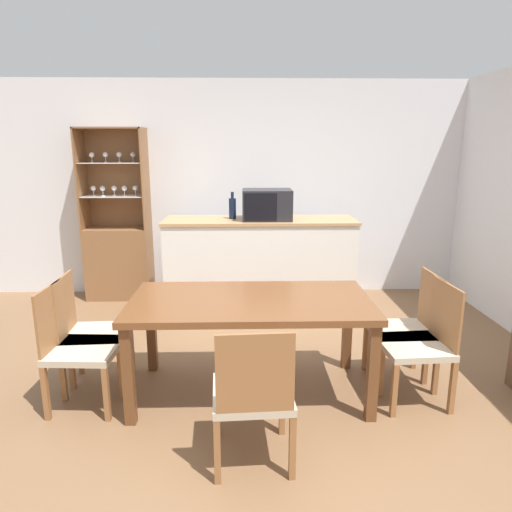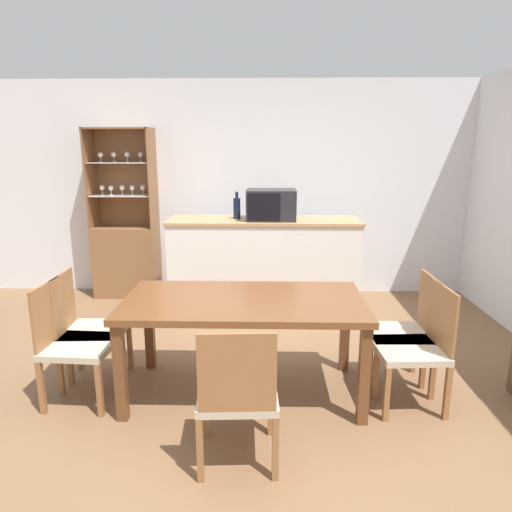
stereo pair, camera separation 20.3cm
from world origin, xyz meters
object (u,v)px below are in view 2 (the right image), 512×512
at_px(display_cabinet, 127,248).
at_px(microwave, 271,205).
at_px(dining_chair_side_right_near, 416,347).
at_px(wine_bottle, 237,208).
at_px(dining_chair_head_near, 238,394).
at_px(dining_table, 244,310).
at_px(dining_chair_side_left_far, 88,329).
at_px(dining_chair_side_right_far, 405,332).
at_px(dining_chair_side_left_near, 74,343).

relative_size(display_cabinet, microwave, 3.84).
xyz_separation_m(dining_chair_side_right_near, wine_bottle, (-1.36, 1.94, 0.71)).
bearing_deg(dining_chair_head_near, dining_table, 87.00).
xyz_separation_m(dining_chair_side_left_far, dining_chair_head_near, (1.20, -0.91, 0.00)).
xyz_separation_m(display_cabinet, wine_bottle, (1.38, -0.48, 0.56)).
bearing_deg(dining_chair_side_right_far, dining_chair_side_left_far, 88.78).
distance_m(dining_chair_side_left_near, wine_bottle, 2.31).
bearing_deg(display_cabinet, dining_table, -55.95).
height_order(dining_chair_side_right_far, dining_chair_side_left_far, same).
relative_size(display_cabinet, wine_bottle, 6.88).
relative_size(dining_chair_side_right_far, wine_bottle, 3.00).
relative_size(dining_table, dining_chair_side_left_far, 1.97).
xyz_separation_m(dining_chair_side_right_near, microwave, (-1.00, 1.88, 0.75)).
distance_m(dining_chair_side_left_far, dining_chair_side_right_near, 2.41).
bearing_deg(dining_chair_side_left_near, dining_chair_side_left_far, -176.91).
bearing_deg(wine_bottle, dining_chair_side_right_near, -54.85).
bearing_deg(dining_table, wine_bottle, 95.28).
bearing_deg(dining_chair_side_right_near, display_cabinet, 45.08).
height_order(display_cabinet, dining_chair_side_right_far, display_cabinet).
relative_size(dining_chair_side_right_near, wine_bottle, 3.00).
distance_m(dining_chair_head_near, microwave, 2.65).
xyz_separation_m(display_cabinet, dining_chair_head_near, (1.55, -3.06, -0.15)).
distance_m(dining_chair_head_near, wine_bottle, 2.69).
distance_m(dining_chair_side_right_near, microwave, 2.26).
distance_m(dining_table, dining_chair_side_right_far, 1.22).
relative_size(dining_table, wine_bottle, 5.90).
distance_m(dining_chair_side_left_near, dining_chair_side_right_near, 2.39).
height_order(dining_table, dining_chair_side_left_near, dining_chair_side_left_near).
relative_size(dining_chair_side_left_far, dining_chair_side_left_near, 1.00).
relative_size(dining_table, dining_chair_side_right_near, 1.97).
xyz_separation_m(dining_chair_side_left_far, dining_chair_side_right_near, (2.39, -0.26, 0.00)).
height_order(dining_chair_side_left_near, wine_bottle, wine_bottle).
height_order(dining_chair_side_left_far, dining_chair_head_near, same).
bearing_deg(dining_chair_side_left_near, dining_table, 99.23).
bearing_deg(wine_bottle, display_cabinet, 160.93).
xyz_separation_m(display_cabinet, dining_chair_side_right_far, (2.74, -2.15, -0.15)).
height_order(dining_table, dining_chair_side_left_far, dining_chair_side_left_far).
xyz_separation_m(dining_chair_head_near, wine_bottle, (-0.17, 2.59, 0.71)).
bearing_deg(dining_chair_side_right_near, dining_table, 80.32).
bearing_deg(dining_chair_side_left_far, dining_chair_side_left_near, -2.91).
xyz_separation_m(dining_chair_side_left_far, dining_chair_side_left_near, (0.00, -0.26, 0.00)).
distance_m(display_cabinet, dining_chair_side_right_far, 3.49).
bearing_deg(dining_chair_side_left_far, dining_chair_side_right_near, 80.96).
bearing_deg(dining_table, dining_chair_head_near, -89.80).
bearing_deg(dining_chair_side_right_near, microwave, 24.37).
height_order(dining_chair_side_left_far, microwave, microwave).
distance_m(dining_chair_head_near, dining_chair_side_left_near, 1.36).
relative_size(dining_chair_side_left_near, microwave, 1.67).
bearing_deg(dining_chair_side_left_near, dining_chair_head_near, 64.59).
bearing_deg(dining_chair_side_left_far, dining_chair_head_near, 49.94).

